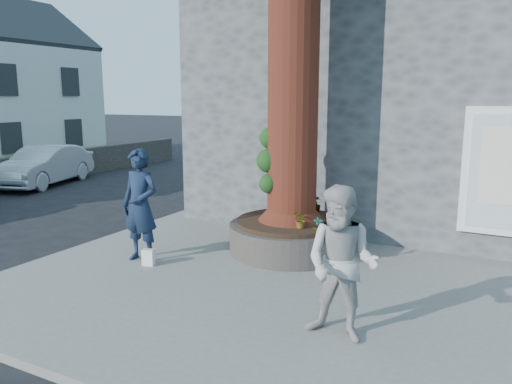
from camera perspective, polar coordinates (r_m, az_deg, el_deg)
The scene contains 13 objects.
ground at distance 8.18m, azimuth -7.01°, elevation -10.45°, with size 120.00×120.00×0.00m, color black.
pavement at distance 8.31m, azimuth 5.68°, elevation -9.62°, with size 9.00×8.00×0.12m, color slate.
yellow_line at distance 10.79m, azimuth -17.43°, elevation -5.58°, with size 0.10×30.00×0.01m, color yellow.
stone_shop at distance 13.57m, azimuth 20.11°, elevation 11.02°, with size 10.30×8.30×6.30m.
planter at distance 9.34m, azimuth 4.05°, elevation -5.01°, with size 2.30×2.30×0.60m.
man at distance 8.86m, azimuth -13.09°, elevation -1.52°, with size 0.72×0.47×1.97m, color #142138.
woman at distance 5.94m, azimuth 9.78°, elevation -8.11°, with size 0.90×0.70×1.85m, color #B1ADA9.
shopping_bag at distance 8.78m, azimuth -12.20°, elevation -7.31°, with size 0.20×0.12×0.28m, color white.
car_silver at distance 18.43m, azimuth -23.02°, elevation 2.81°, with size 1.41×4.06×1.34m, color #B8BDC1.
plant_a at distance 8.15m, azimuth 7.16°, elevation -4.01°, with size 0.17×0.12×0.32m, color gray.
plant_b at distance 9.75m, azimuth 9.84°, elevation -1.38°, with size 0.22×0.22×0.41m, color gray.
plant_c at distance 9.93m, azimuth 6.90°, elevation -1.34°, with size 0.18×0.18×0.32m, color gray.
plant_d at distance 8.63m, azimuth 5.14°, elevation -3.22°, with size 0.26×0.24×0.29m, color gray.
Camera 1 is at (4.39, -6.24, 2.95)m, focal length 35.00 mm.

